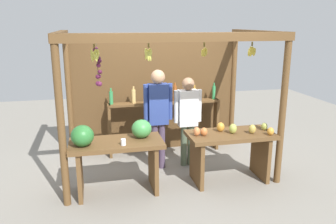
# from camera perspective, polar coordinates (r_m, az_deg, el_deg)

# --- Properties ---
(ground_plane) EXTENTS (12.00, 12.00, 0.00)m
(ground_plane) POSITION_cam_1_polar(r_m,az_deg,el_deg) (5.97, -0.39, -9.18)
(ground_plane) COLOR gray
(ground_plane) RESTS_ON ground
(market_stall) EXTENTS (3.28, 1.96, 2.29)m
(market_stall) POSITION_cam_1_polar(r_m,az_deg,el_deg) (5.97, -1.35, 4.30)
(market_stall) COLOR brown
(market_stall) RESTS_ON ground
(fruit_counter_left) EXTENTS (1.33, 0.64, 1.08)m
(fruit_counter_left) POSITION_cam_1_polar(r_m,az_deg,el_deg) (4.96, -8.92, -5.98)
(fruit_counter_left) COLOR brown
(fruit_counter_left) RESTS_ON ground
(fruit_counter_right) EXTENTS (1.33, 0.64, 0.93)m
(fruit_counter_right) POSITION_cam_1_polar(r_m,az_deg,el_deg) (5.38, 10.35, -5.44)
(fruit_counter_right) COLOR brown
(fruit_counter_right) RESTS_ON ground
(bottle_shelf_unit) EXTENTS (2.10, 0.22, 1.36)m
(bottle_shelf_unit) POSITION_cam_1_polar(r_m,az_deg,el_deg) (6.37, -0.61, -0.05)
(bottle_shelf_unit) COLOR brown
(bottle_shelf_unit) RESTS_ON ground
(vendor_man) EXTENTS (0.48, 0.23, 1.69)m
(vendor_man) POSITION_cam_1_polar(r_m,az_deg,el_deg) (5.61, -1.66, 0.29)
(vendor_man) COLOR #4E3E55
(vendor_man) RESTS_ON ground
(vendor_woman) EXTENTS (0.48, 0.21, 1.54)m
(vendor_woman) POSITION_cam_1_polar(r_m,az_deg,el_deg) (5.77, 3.31, -0.36)
(vendor_woman) COLOR #4C5A43
(vendor_woman) RESTS_ON ground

